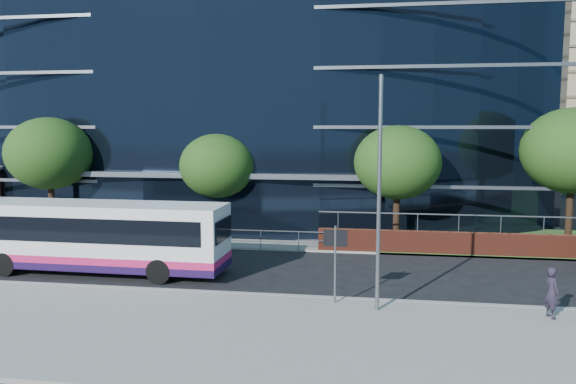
% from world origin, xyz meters
% --- Properties ---
extents(ground, '(200.00, 200.00, 0.00)m').
position_xyz_m(ground, '(0.00, 0.00, 0.00)').
color(ground, black).
rests_on(ground, ground).
extents(pavement_near, '(80.00, 8.00, 0.15)m').
position_xyz_m(pavement_near, '(0.00, -5.00, 0.07)').
color(pavement_near, gray).
rests_on(pavement_near, ground).
extents(kerb, '(80.00, 0.25, 0.16)m').
position_xyz_m(kerb, '(0.00, -1.00, 0.08)').
color(kerb, gray).
rests_on(kerb, ground).
extents(yellow_line_outer, '(80.00, 0.08, 0.01)m').
position_xyz_m(yellow_line_outer, '(0.00, -0.80, 0.01)').
color(yellow_line_outer, gold).
rests_on(yellow_line_outer, ground).
extents(yellow_line_inner, '(80.00, 0.08, 0.01)m').
position_xyz_m(yellow_line_inner, '(0.00, -0.65, 0.01)').
color(yellow_line_inner, gold).
rests_on(yellow_line_inner, ground).
extents(far_forecourt, '(50.00, 8.00, 0.10)m').
position_xyz_m(far_forecourt, '(-6.00, 11.00, 0.05)').
color(far_forecourt, gray).
rests_on(far_forecourt, ground).
extents(glass_office, '(44.00, 23.10, 16.00)m').
position_xyz_m(glass_office, '(-4.00, 20.85, 8.00)').
color(glass_office, black).
rests_on(glass_office, ground).
extents(guard_railings, '(24.00, 0.05, 1.10)m').
position_xyz_m(guard_railings, '(-8.00, 7.00, 0.82)').
color(guard_railings, slate).
rests_on(guard_railings, ground).
extents(street_sign, '(0.85, 0.09, 2.80)m').
position_xyz_m(street_sign, '(4.50, -1.59, 2.15)').
color(street_sign, slate).
rests_on(street_sign, pavement_near).
extents(tree_far_a, '(4.95, 4.95, 6.98)m').
position_xyz_m(tree_far_a, '(-13.00, 9.00, 4.86)').
color(tree_far_a, black).
rests_on(tree_far_a, ground).
extents(tree_far_b, '(4.29, 4.29, 6.05)m').
position_xyz_m(tree_far_b, '(-3.00, 9.50, 4.21)').
color(tree_far_b, black).
rests_on(tree_far_b, ground).
extents(tree_far_c, '(4.62, 4.62, 6.51)m').
position_xyz_m(tree_far_c, '(7.00, 9.00, 4.54)').
color(tree_far_c, black).
rests_on(tree_far_c, ground).
extents(tree_far_d, '(5.28, 5.28, 7.44)m').
position_xyz_m(tree_far_d, '(16.00, 10.00, 5.19)').
color(tree_far_d, black).
rests_on(tree_far_d, ground).
extents(tree_dist_e, '(4.62, 4.62, 6.51)m').
position_xyz_m(tree_dist_e, '(24.00, 40.00, 4.54)').
color(tree_dist_e, black).
rests_on(tree_dist_e, ground).
extents(streetlight_east, '(0.15, 0.77, 8.00)m').
position_xyz_m(streetlight_east, '(6.00, -2.17, 4.44)').
color(streetlight_east, slate).
rests_on(streetlight_east, pavement_near).
extents(city_bus, '(11.56, 2.83, 3.11)m').
position_xyz_m(city_bus, '(-6.07, 1.43, 1.65)').
color(city_bus, silver).
rests_on(city_bus, ground).
extents(pedestrian, '(0.60, 0.73, 1.72)m').
position_xyz_m(pedestrian, '(11.68, -2.11, 1.01)').
color(pedestrian, '#221D2B').
rests_on(pedestrian, pavement_near).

